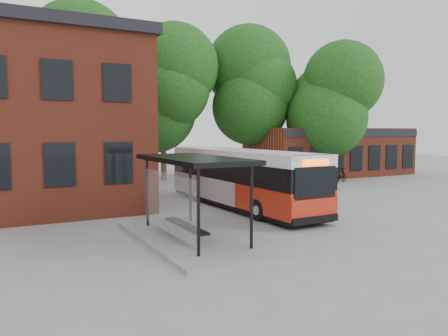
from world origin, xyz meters
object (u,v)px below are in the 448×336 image
bicycle_5 (324,175)px  bicycle_6 (335,175)px  bicycle_1 (287,177)px  bicycle_7 (340,175)px  bus_shelter (194,198)px  city_bus (240,179)px  bicycle_3 (288,176)px  bicycle_2 (290,178)px

bicycle_5 → bicycle_6: (0.83, -0.19, -0.07)m
bicycle_5 → bicycle_6: 0.86m
bicycle_1 → bicycle_7: bearing=-93.8°
bus_shelter → bicycle_7: bearing=32.4°
city_bus → bicycle_3: 10.93m
bus_shelter → bicycle_6: bus_shelter is taller
bicycle_5 → bicycle_7: bearing=-106.3°
bicycle_2 → bicycle_6: bearing=-117.6°
bus_shelter → bicycle_2: (12.62, 11.41, -1.01)m
bicycle_2 → city_bus: bearing=112.4°
city_bus → bicycle_5: bearing=28.5°
bicycle_6 → bicycle_1: bearing=55.2°
bicycle_2 → bicycle_6: size_ratio=0.89×
bicycle_2 → bicycle_6: (3.57, -0.65, 0.06)m
bus_shelter → bicycle_1: (12.38, 11.49, -0.96)m
bicycle_3 → bicycle_6: size_ratio=0.88×
bus_shelter → bicycle_6: size_ratio=3.72×
city_bus → bicycle_6: (11.58, 5.98, -0.93)m
bicycle_3 → bicycle_7: size_ratio=0.91×
bicycle_1 → bicycle_2: bicycle_1 is taller
bicycle_5 → bus_shelter: bearing=141.7°
bus_shelter → bicycle_6: (16.20, 10.76, -0.96)m
bicycle_7 → city_bus: bearing=96.6°
bicycle_2 → bicycle_7: 3.85m
bicycle_2 → bicycle_3: 0.57m
city_bus → bicycle_3: size_ratio=6.74×
bus_shelter → bicycle_2: 17.05m
bicycle_3 → city_bus: bearing=134.0°
bus_shelter → bicycle_3: bearing=42.9°
bicycle_2 → bicycle_7: bicycle_7 is taller
bicycle_2 → bicycle_6: 3.63m
bicycle_5 → city_bus: bearing=136.1°
bus_shelter → bicycle_5: bearing=35.5°
city_bus → bicycle_2: 10.44m
bicycle_1 → bicycle_7: bicycle_7 is taller
bicycle_7 → bicycle_6: bearing=-2.7°
bicycle_1 → bicycle_6: (3.82, -0.73, 0.01)m
bus_shelter → bicycle_3: (12.83, 11.94, -0.95)m
bus_shelter → bicycle_5: 18.89m
bus_shelter → bicycle_3: size_ratio=4.22×
bus_shelter → city_bus: (4.62, 4.79, -0.03)m
bicycle_1 → bicycle_6: size_ratio=0.86×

